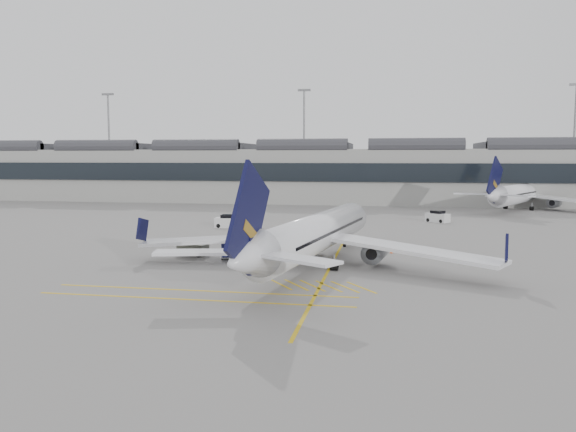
% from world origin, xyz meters
% --- Properties ---
extents(ground, '(220.00, 220.00, 0.00)m').
position_xyz_m(ground, '(0.00, 0.00, 0.00)').
color(ground, gray).
rests_on(ground, ground).
extents(terminal, '(200.00, 20.45, 12.40)m').
position_xyz_m(terminal, '(0.00, 71.93, 6.14)').
color(terminal, '#9E9E99').
rests_on(terminal, ground).
extents(light_masts, '(113.00, 0.60, 25.45)m').
position_xyz_m(light_masts, '(-1.67, 86.00, 14.49)').
color(light_masts, slate).
rests_on(light_masts, ground).
extents(apron_markings, '(0.25, 60.00, 0.01)m').
position_xyz_m(apron_markings, '(10.00, 10.00, 0.01)').
color(apron_markings, gold).
rests_on(apron_markings, ground).
extents(airliner_main, '(31.58, 34.77, 9.31)m').
position_xyz_m(airliner_main, '(8.58, 0.77, 2.73)').
color(airliner_main, white).
rests_on(airliner_main, ground).
extents(airliner_far, '(29.70, 32.76, 9.64)m').
position_xyz_m(airliner_far, '(38.94, 60.49, 2.83)').
color(airliner_far, white).
rests_on(airliner_far, ground).
extents(belt_loader, '(4.43, 2.15, 1.75)m').
position_xyz_m(belt_loader, '(6.11, 5.60, 0.51)').
color(belt_loader, silver).
rests_on(belt_loader, ground).
extents(baggage_cart_a, '(1.92, 1.59, 1.99)m').
position_xyz_m(baggage_cart_a, '(1.17, 2.73, 1.06)').
color(baggage_cart_a, gray).
rests_on(baggage_cart_a, ground).
extents(baggage_cart_b, '(2.23, 1.96, 2.05)m').
position_xyz_m(baggage_cart_b, '(2.30, 5.36, 1.10)').
color(baggage_cart_b, gray).
rests_on(baggage_cart_b, ground).
extents(baggage_cart_c, '(1.76, 1.52, 1.68)m').
position_xyz_m(baggage_cart_c, '(0.41, 2.53, 0.90)').
color(baggage_cart_c, gray).
rests_on(baggage_cart_c, ground).
extents(baggage_cart_d, '(1.73, 1.50, 1.66)m').
position_xyz_m(baggage_cart_d, '(-0.41, 7.97, 0.89)').
color(baggage_cart_d, gray).
rests_on(baggage_cart_d, ground).
extents(ramp_agent_a, '(0.82, 0.79, 1.89)m').
position_xyz_m(ramp_agent_a, '(4.86, 5.22, 0.94)').
color(ramp_agent_a, '#EE5A0C').
rests_on(ramp_agent_a, ground).
extents(ramp_agent_b, '(1.16, 1.04, 1.99)m').
position_xyz_m(ramp_agent_b, '(6.14, 4.94, 0.99)').
color(ramp_agent_b, '#FF4A0D').
rests_on(ramp_agent_b, ground).
extents(pushback_tug, '(2.92, 2.05, 1.51)m').
position_xyz_m(pushback_tug, '(-3.60, 3.62, 0.67)').
color(pushback_tug, '#5B5D4F').
rests_on(pushback_tug, ground).
extents(safety_cone_nose, '(0.37, 0.37, 0.51)m').
position_xyz_m(safety_cone_nose, '(8.97, 20.08, 0.26)').
color(safety_cone_nose, '#F24C0A').
rests_on(safety_cone_nose, ground).
extents(safety_cone_engine, '(0.32, 0.32, 0.44)m').
position_xyz_m(safety_cone_engine, '(15.27, 8.32, 0.22)').
color(safety_cone_engine, '#F24C0A').
rests_on(safety_cone_engine, ground).
extents(service_van_left, '(3.42, 1.78, 1.73)m').
position_xyz_m(service_van_left, '(-6.37, 25.25, 0.77)').
color(service_van_left, silver).
rests_on(service_van_left, ground).
extents(service_van_mid, '(2.70, 4.32, 2.07)m').
position_xyz_m(service_van_mid, '(-5.57, 34.54, 0.93)').
color(service_van_mid, silver).
rests_on(service_van_mid, ground).
extents(service_van_right, '(3.59, 3.37, 1.69)m').
position_xyz_m(service_van_right, '(22.07, 36.59, 0.76)').
color(service_van_right, silver).
rests_on(service_van_right, ground).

